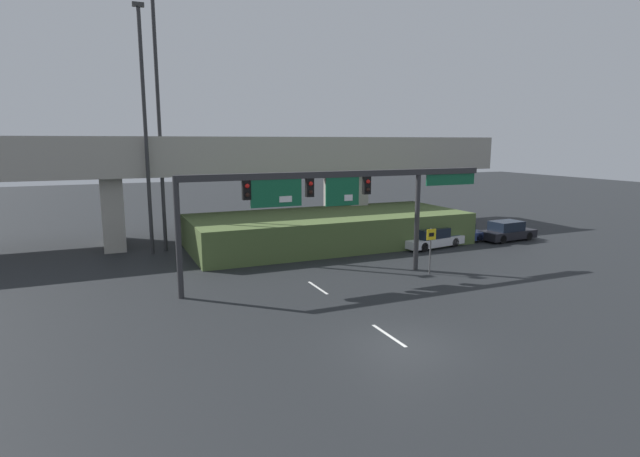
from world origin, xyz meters
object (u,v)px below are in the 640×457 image
at_px(speed_limit_sign, 431,244).
at_px(highway_light_pole_near, 145,127).
at_px(signal_gantry, 332,191).
at_px(parked_sedan_far_right, 507,231).
at_px(highway_light_pole_far, 159,112).
at_px(parked_sedan_near_right, 430,238).
at_px(parked_sedan_mid_right, 457,234).

distance_m(speed_limit_sign, highway_light_pole_near, 19.08).
xyz_separation_m(signal_gantry, parked_sedan_far_right, (16.62, 4.62, -4.09)).
bearing_deg(highway_light_pole_near, highway_light_pole_far, 33.09).
bearing_deg(speed_limit_sign, highway_light_pole_far, 136.56).
distance_m(speed_limit_sign, parked_sedan_far_right, 12.50).
distance_m(highway_light_pole_near, parked_sedan_far_right, 26.58).
xyz_separation_m(speed_limit_sign, highway_light_pole_near, (-13.73, 11.54, 6.50)).
relative_size(speed_limit_sign, parked_sedan_near_right, 0.52).
bearing_deg(highway_light_pole_far, highway_light_pole_near, -146.91).
relative_size(highway_light_pole_near, highway_light_pole_far, 0.89).
xyz_separation_m(signal_gantry, highway_light_pole_near, (-8.19, 10.47, 3.43)).
height_order(highway_light_pole_far, parked_sedan_mid_right, highway_light_pole_far).
distance_m(highway_light_pole_far, parked_sedan_far_right, 26.16).
height_order(speed_limit_sign, parked_sedan_near_right, speed_limit_sign).
relative_size(signal_gantry, parked_sedan_far_right, 3.85).
xyz_separation_m(highway_light_pole_far, parked_sedan_mid_right, (19.94, -5.60, -8.51)).
xyz_separation_m(parked_sedan_near_right, parked_sedan_mid_right, (2.82, 0.61, 0.01)).
height_order(parked_sedan_mid_right, parked_sedan_far_right, parked_sedan_far_right).
bearing_deg(signal_gantry, parked_sedan_mid_right, 23.34).
bearing_deg(speed_limit_sign, parked_sedan_far_right, 27.20).
xyz_separation_m(highway_light_pole_near, highway_light_pole_far, (0.92, 0.60, 0.97)).
bearing_deg(highway_light_pole_far, signal_gantry, -56.70).
distance_m(signal_gantry, parked_sedan_near_right, 11.73).
xyz_separation_m(highway_light_pole_near, parked_sedan_mid_right, (20.85, -5.00, -7.54)).
height_order(speed_limit_sign, highway_light_pole_far, highway_light_pole_far).
distance_m(highway_light_pole_far, parked_sedan_near_right, 20.11).
bearing_deg(parked_sedan_mid_right, speed_limit_sign, -143.55).
bearing_deg(parked_sedan_mid_right, parked_sedan_near_right, -173.81).
relative_size(signal_gantry, highway_light_pole_near, 1.11).
distance_m(speed_limit_sign, highway_light_pole_far, 19.17).
bearing_deg(highway_light_pole_far, parked_sedan_far_right, -15.09).
relative_size(highway_light_pole_far, parked_sedan_mid_right, 3.95).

